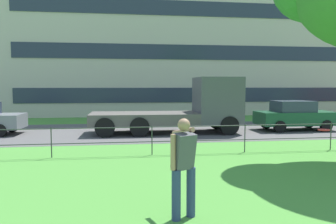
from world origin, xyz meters
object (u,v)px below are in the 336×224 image
object	(u,v)px
car_dark_green_left	(295,115)
apartment_building_background	(185,21)
frisbee	(324,130)
flatbed_truck_far_right	(188,108)
person_thrower	(183,165)

from	to	relation	value
car_dark_green_left	apartment_building_background	xyz separation A→B (m)	(-3.12, 14.17, 7.48)
frisbee	apartment_building_background	world-z (taller)	apartment_building_background
flatbed_truck_far_right	person_thrower	bearing A→B (deg)	-101.80
frisbee	car_dark_green_left	xyz separation A→B (m)	(4.29, 9.09, -0.54)
frisbee	flatbed_truck_far_right	distance (m)	9.09
car_dark_green_left	apartment_building_background	size ratio (longest dim) A/B	0.12
person_thrower	apartment_building_background	bearing A→B (deg)	79.05
frisbee	car_dark_green_left	distance (m)	10.07
person_thrower	car_dark_green_left	size ratio (longest dim) A/B	0.44
person_thrower	flatbed_truck_far_right	bearing A→B (deg)	78.20
car_dark_green_left	flatbed_truck_far_right	bearing A→B (deg)	-178.85
person_thrower	car_dark_green_left	distance (m)	13.18
person_thrower	car_dark_green_left	world-z (taller)	person_thrower
frisbee	apartment_building_background	size ratio (longest dim) A/B	0.01
person_thrower	frisbee	distance (m)	3.91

